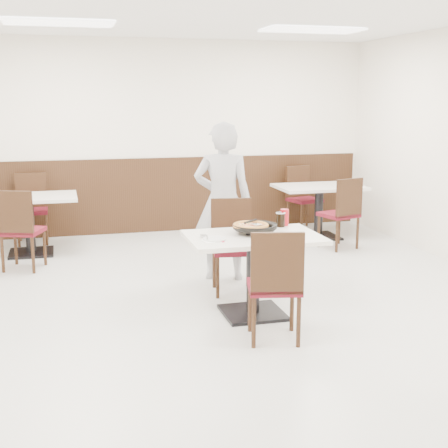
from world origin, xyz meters
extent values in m
plane|color=#B2B3AE|center=(0.00, 0.00, 0.00)|extent=(7.00, 7.00, 0.00)
plane|color=white|center=(0.00, 0.00, 2.80)|extent=(7.00, 7.00, 0.00)
cube|color=white|center=(0.00, 3.50, 1.40)|extent=(6.00, 0.04, 2.80)
cube|color=black|center=(0.00, 3.48, 0.55)|extent=(5.90, 0.03, 1.10)
cube|color=white|center=(-1.50, 1.80, 2.78)|extent=(1.20, 0.60, 0.02)
cube|color=white|center=(1.50, 1.80, 2.78)|extent=(1.20, 0.60, 0.02)
cylinder|color=black|center=(0.09, -0.33, 0.77)|extent=(0.11, 0.11, 0.04)
cylinder|color=black|center=(0.13, -0.30, 0.79)|extent=(0.38, 0.38, 0.01)
cylinder|color=#B57831|center=(0.09, -0.30, 0.81)|extent=(0.32, 0.32, 0.02)
cube|color=silver|center=(0.13, -0.33, 0.84)|extent=(0.09, 0.11, 0.00)
cube|color=white|center=(-0.33, -0.49, 0.75)|extent=(0.17, 0.17, 0.00)
cylinder|color=silver|center=(-0.29, -0.46, 0.76)|extent=(0.21, 0.21, 0.01)
cube|color=silver|center=(-0.35, -0.41, 0.77)|extent=(0.04, 0.15, 0.00)
cylinder|color=black|center=(0.46, -0.06, 0.81)|extent=(0.09, 0.09, 0.13)
cylinder|color=#AB0E18|center=(0.52, -0.01, 0.83)|extent=(0.08, 0.08, 0.16)
imported|color=#ABABB0|center=(0.13, 0.86, 0.86)|extent=(0.72, 0.58, 1.72)
camera|label=1|loc=(-1.56, -5.61, 1.98)|focal=50.00mm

